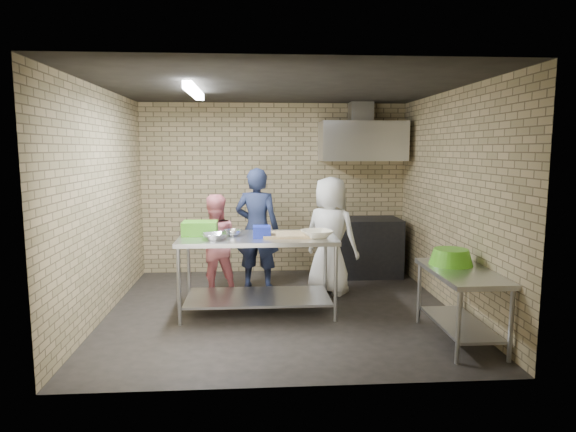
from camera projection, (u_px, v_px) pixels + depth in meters
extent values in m
plane|color=black|center=(281.00, 310.00, 6.13)|extent=(4.20, 4.20, 0.00)
plane|color=black|center=(281.00, 87.00, 5.77)|extent=(4.20, 4.20, 0.00)
cube|color=tan|center=(274.00, 189.00, 7.93)|extent=(4.20, 0.06, 2.70)
cube|color=tan|center=(294.00, 228.00, 3.97)|extent=(4.20, 0.06, 2.70)
cube|color=tan|center=(102.00, 203.00, 5.81)|extent=(0.06, 4.00, 2.70)
cube|color=tan|center=(451.00, 201.00, 6.09)|extent=(0.06, 4.00, 2.70)
cube|color=silver|center=(258.00, 274.00, 6.03)|extent=(1.88, 0.94, 0.94)
cube|color=silver|center=(460.00, 306.00, 5.11)|extent=(0.60, 1.20, 0.75)
cube|color=black|center=(361.00, 247.00, 7.79)|extent=(1.20, 0.70, 0.90)
cube|color=silver|center=(362.00, 141.00, 7.62)|extent=(1.30, 0.60, 0.60)
cube|color=#A5A8AD|center=(361.00, 112.00, 7.71)|extent=(0.35, 0.30, 0.30)
cube|color=#3F2B19|center=(378.00, 153.00, 7.85)|extent=(0.80, 0.20, 0.04)
cube|color=white|center=(194.00, 91.00, 5.71)|extent=(0.10, 1.25, 0.08)
cube|color=#43A11D|center=(200.00, 228.00, 6.03)|extent=(0.42, 0.31, 0.17)
cube|color=#1728AD|center=(262.00, 232.00, 5.86)|extent=(0.21, 0.21, 0.14)
cube|color=#D7BA7C|center=(287.00, 235.00, 5.97)|extent=(0.57, 0.44, 0.03)
imported|color=silver|center=(214.00, 236.00, 5.73)|extent=(0.36, 0.36, 0.07)
imported|color=silver|center=(233.00, 233.00, 5.99)|extent=(0.28, 0.28, 0.07)
imported|color=beige|center=(317.00, 234.00, 5.86)|extent=(0.45, 0.45, 0.09)
cylinder|color=#B22619|center=(363.00, 146.00, 7.82)|extent=(0.07, 0.07, 0.18)
cylinder|color=green|center=(388.00, 147.00, 7.85)|extent=(0.06, 0.06, 0.15)
imported|color=#141933|center=(257.00, 229.00, 7.01)|extent=(0.71, 0.55, 1.72)
imported|color=pink|center=(214.00, 245.00, 6.68)|extent=(0.75, 0.63, 1.38)
imported|color=white|center=(330.00, 236.00, 6.77)|extent=(0.94, 0.88, 1.61)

